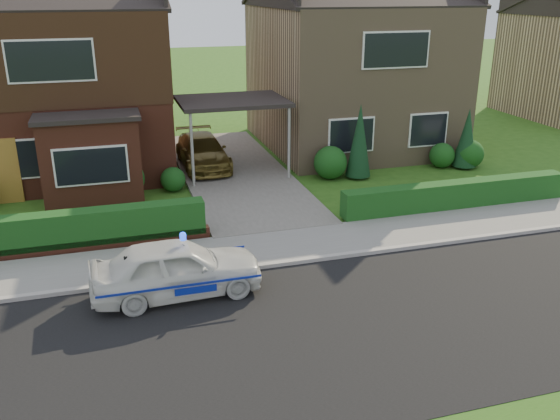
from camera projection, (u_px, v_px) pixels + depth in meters
name	position (u px, v px, depth m)	size (l,w,h in m)	color
ground	(349.00, 326.00, 12.16)	(120.00, 120.00, 0.00)	#275316
road	(349.00, 326.00, 12.16)	(60.00, 6.00, 0.02)	black
kerb	(302.00, 261.00, 14.87)	(60.00, 0.16, 0.12)	#9E9993
sidewalk	(289.00, 245.00, 15.82)	(60.00, 2.00, 0.10)	slate
driveway	(234.00, 172.00, 22.00)	(3.80, 12.00, 0.12)	#666059
house_left	(60.00, 65.00, 21.73)	(7.50, 9.53, 7.25)	brown
house_right	(351.00, 59.00, 24.95)	(7.50, 8.06, 7.25)	#8F7457
carport_link	(232.00, 102.00, 21.04)	(3.80, 3.00, 2.77)	black
dwarf_wall	(62.00, 248.00, 15.30)	(7.70, 0.25, 0.36)	brown
hedge_left	(63.00, 252.00, 15.50)	(7.50, 0.55, 0.90)	#123914
hedge_right	(454.00, 209.00, 18.50)	(7.50, 0.55, 0.80)	#123914
shrub_left_mid	(124.00, 179.00, 19.20)	(1.32, 1.32, 1.32)	#123914
shrub_left_near	(173.00, 179.00, 19.98)	(0.84, 0.84, 0.84)	#123914
shrub_right_near	(330.00, 163.00, 21.23)	(1.20, 1.20, 1.20)	#123914
shrub_right_mid	(442.00, 155.00, 22.59)	(0.96, 0.96, 0.96)	#123914
shrub_right_far	(470.00, 154.00, 22.56)	(1.08, 1.08, 1.08)	#123914
conifer_a	(359.00, 143.00, 21.07)	(0.90, 0.90, 2.60)	black
conifer_b	(467.00, 140.00, 22.31)	(0.90, 0.90, 2.20)	black
police_car	(177.00, 269.00, 13.17)	(3.48, 3.84, 1.45)	silver
driveway_car	(203.00, 151.00, 22.28)	(1.64, 4.04, 1.17)	brown
potted_plant_b	(22.00, 234.00, 15.58)	(0.45, 0.36, 0.81)	gray
potted_plant_c	(162.00, 218.00, 16.80)	(0.40, 0.40, 0.72)	gray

